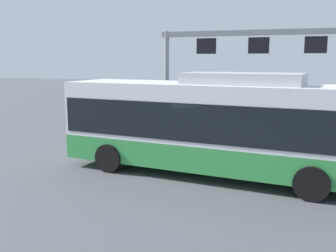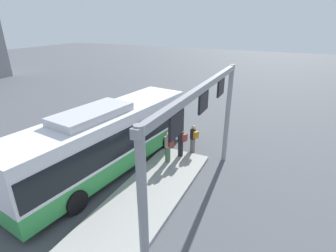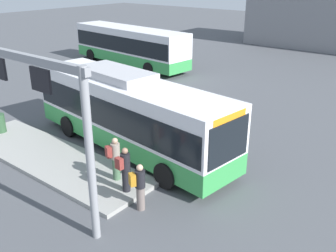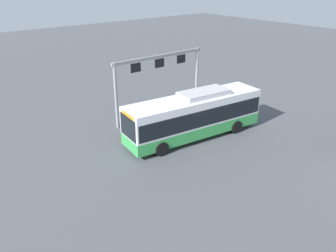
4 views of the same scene
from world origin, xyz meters
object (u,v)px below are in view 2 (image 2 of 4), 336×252
object	(u,v)px
bus_main	(108,137)
person_boarding	(193,138)
person_waiting_near	(181,141)
person_waiting_mid	(168,147)

from	to	relation	value
bus_main	person_boarding	distance (m)	4.89
person_waiting_near	person_waiting_mid	world-z (taller)	same
person_waiting_near	person_boarding	bearing A→B (deg)	-102.43
bus_main	person_waiting_near	xyz separation A→B (m)	(2.58, -2.87, -0.76)
person_boarding	person_waiting_mid	world-z (taller)	person_waiting_mid
bus_main	person_waiting_mid	size ratio (longest dim) A/B	6.52
person_waiting_mid	person_boarding	bearing A→B (deg)	-87.36
person_boarding	bus_main	bearing A→B (deg)	77.56
person_waiting_near	bus_main	bearing A→B (deg)	48.50
bus_main	person_waiting_mid	world-z (taller)	bus_main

